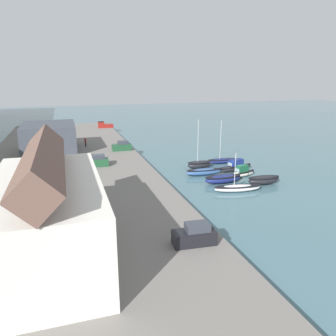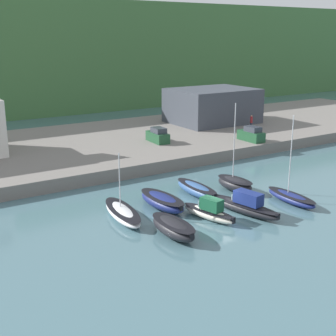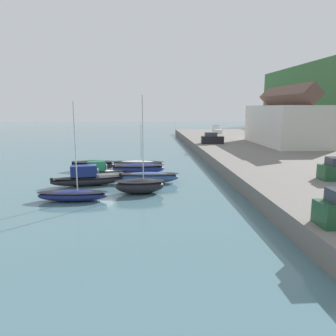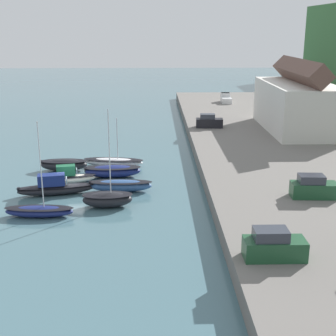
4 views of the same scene
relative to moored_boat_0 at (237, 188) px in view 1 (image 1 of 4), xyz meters
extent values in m
plane|color=#476B75|center=(8.42, -3.89, -0.55)|extent=(320.00, 320.00, 0.00)
cube|color=slate|center=(8.42, 25.43, 0.22)|extent=(133.27, 29.90, 1.54)
cube|color=silver|center=(-14.04, 27.05, 4.58)|extent=(19.32, 9.31, 7.17)
cube|color=brown|center=(-14.04, 27.05, 9.97)|extent=(19.70, 3.61, 3.61)
cube|color=#3D424C|center=(32.43, 28.42, 3.95)|extent=(14.15, 10.94, 5.91)
cube|color=slate|center=(32.43, 23.01, 3.95)|extent=(13.44, 0.10, 3.54)
ellipsoid|color=silver|center=(0.00, 0.00, -0.05)|extent=(3.07, 7.67, 1.00)
ellipsoid|color=black|center=(0.00, 0.00, 0.30)|extent=(3.18, 7.83, 0.12)
cylinder|color=silver|center=(0.08, 0.55, 3.02)|extent=(0.10, 0.10, 5.14)
ellipsoid|color=navy|center=(4.50, 0.27, 0.14)|extent=(2.58, 6.57, 1.37)
ellipsoid|color=black|center=(4.50, 0.27, 0.62)|extent=(2.68, 6.70, 0.12)
cube|color=black|center=(4.62, -2.81, 0.41)|extent=(0.37, 0.29, 0.56)
ellipsoid|color=#33568E|center=(9.58, 1.53, 0.07)|extent=(2.03, 6.72, 1.24)
ellipsoid|color=black|center=(9.58, 1.53, 0.51)|extent=(2.11, 6.86, 0.12)
cube|color=black|center=(9.48, -1.64, 0.32)|extent=(0.37, 0.29, 0.56)
ellipsoid|color=black|center=(14.05, 0.59, 0.19)|extent=(2.39, 4.87, 1.47)
ellipsoid|color=black|center=(14.05, 0.59, 0.70)|extent=(2.48, 4.97, 0.12)
cylinder|color=silver|center=(14.03, 0.95, 4.97)|extent=(0.10, 0.10, 8.09)
ellipsoid|color=black|center=(1.78, -5.86, 0.17)|extent=(2.17, 5.61, 1.43)
ellipsoid|color=black|center=(1.78, -5.86, 0.67)|extent=(2.25, 5.72, 0.12)
cube|color=black|center=(1.76, -8.52, 0.45)|extent=(0.36, 0.28, 0.56)
ellipsoid|color=white|center=(6.66, -4.41, -0.07)|extent=(2.64, 6.05, 0.95)
ellipsoid|color=black|center=(6.66, -4.41, 0.26)|extent=(2.72, 6.18, 0.12)
cube|color=#195638|center=(6.72, -4.70, 0.97)|extent=(1.48, 2.24, 1.14)
cube|color=#8CA5B2|center=(6.47, -3.55, 0.80)|extent=(0.96, 0.30, 0.57)
cube|color=black|center=(7.25, -7.14, 0.12)|extent=(0.41, 0.35, 0.56)
ellipsoid|color=black|center=(10.39, -5.11, -0.02)|extent=(3.08, 7.96, 1.06)
ellipsoid|color=black|center=(10.39, -5.11, 0.35)|extent=(3.18, 8.13, 0.12)
cube|color=navy|center=(10.46, -5.50, 1.09)|extent=(1.73, 2.91, 1.16)
cube|color=#8CA5B2|center=(10.18, -4.01, 0.92)|extent=(1.12, 0.31, 0.58)
cube|color=black|center=(11.08, -8.75, 0.19)|extent=(0.41, 0.34, 0.56)
ellipsoid|color=navy|center=(16.32, -5.46, -0.06)|extent=(2.03, 6.34, 0.97)
ellipsoid|color=black|center=(16.32, -5.46, 0.28)|extent=(2.11, 6.47, 0.12)
cylinder|color=silver|center=(16.34, -4.98, 4.39)|extent=(0.10, 0.10, 7.92)
cube|color=#1E4C2D|center=(16.03, 19.99, 1.69)|extent=(2.04, 4.30, 1.40)
cube|color=#333842|center=(16.01, 19.67, 2.77)|extent=(1.66, 2.39, 0.76)
cube|color=black|center=(-16.14, 13.85, 1.69)|extent=(2.08, 4.31, 1.40)
cube|color=#333842|center=(-16.16, 13.54, 2.77)|extent=(1.68, 2.41, 0.76)
cube|color=#1E4C2D|center=(27.93, 13.36, 1.69)|extent=(1.81, 4.20, 1.40)
cube|color=#333842|center=(27.93, 13.04, 2.77)|extent=(1.54, 2.31, 0.76)
cube|color=maroon|center=(62.71, 11.92, 1.54)|extent=(2.12, 3.58, 1.10)
cube|color=maroon|center=(62.78, 13.94, 1.94)|extent=(1.96, 1.96, 1.90)
cube|color=#2D333D|center=(62.78, 13.94, 2.64)|extent=(1.86, 1.68, 0.50)
cylinder|color=#232838|center=(34.67, 20.71, 1.42)|extent=(0.32, 0.32, 0.85)
cylinder|color=maroon|center=(34.67, 20.71, 2.37)|extent=(0.40, 0.40, 1.05)
sphere|color=tan|center=(34.67, 20.71, 3.01)|extent=(0.24, 0.24, 0.24)
camera|label=1|loc=(-42.92, 25.00, 16.85)|focal=35.00mm
camera|label=2|loc=(-18.24, -36.34, 15.80)|focal=50.00mm
camera|label=3|loc=(45.52, 1.30, 7.82)|focal=35.00mm
camera|label=4|loc=(56.64, 5.32, 16.12)|focal=50.00mm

